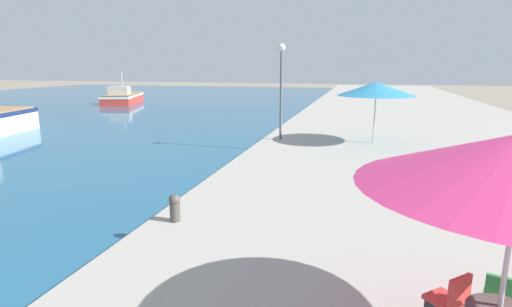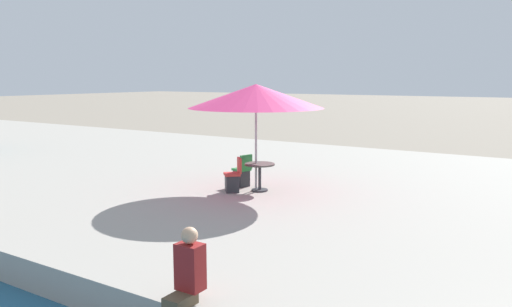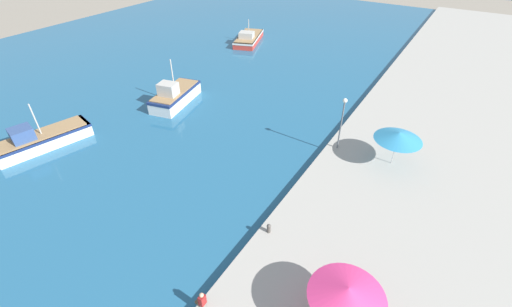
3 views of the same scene
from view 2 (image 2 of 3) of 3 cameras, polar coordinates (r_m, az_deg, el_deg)
name	(u,v)px [view 2 (image 2 of 3)]	position (r m, az deg, el deg)	size (l,w,h in m)	color
cafe_umbrella_pink	(256,96)	(13.13, 0.00, 6.58)	(3.57, 3.57, 2.84)	#B7B7B7
cafe_table	(260,171)	(13.28, 0.43, -2.03)	(0.80, 0.80, 0.74)	#333338
cafe_chair_left	(242,175)	(13.85, -1.59, -2.47)	(0.50, 0.52, 0.91)	#2D2D33
cafe_chair_right	(233,180)	(13.20, -2.65, -3.04)	(0.59, 0.59, 0.91)	#2D2D33
person_at_quay	(188,269)	(6.89, -7.78, -13.00)	(0.56, 0.36, 1.03)	brown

